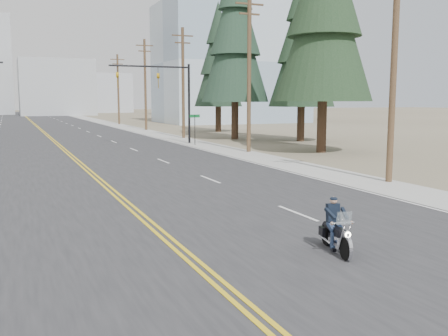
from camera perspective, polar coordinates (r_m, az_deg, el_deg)
name	(u,v)px	position (r m, az deg, el deg)	size (l,w,h in m)	color
ground_plane	(202,270)	(11.64, -2.51, -11.57)	(400.00, 400.00, 0.00)	#776D56
road	(36,126)	(80.45, -20.66, 4.54)	(20.00, 200.00, 0.01)	#303033
sidewalk_right	(113,124)	(81.82, -12.57, 4.89)	(3.00, 200.00, 0.01)	#A5A5A0
traffic_mast_right	(167,87)	(44.20, -6.54, 9.13)	(7.10, 0.26, 7.00)	black
street_sign	(195,124)	(42.91, -3.35, 5.02)	(0.90, 0.06, 2.62)	black
utility_pole_a	(394,59)	(24.62, 18.87, 11.74)	(2.20, 0.30, 11.00)	brown
utility_pole_b	(249,71)	(37.15, 2.89, 11.05)	(2.20, 0.30, 11.50)	brown
utility_pole_c	(183,81)	(51.01, -4.70, 9.86)	(2.20, 0.30, 11.00)	brown
utility_pole_d	(145,83)	(65.39, -8.99, 9.55)	(2.20, 0.30, 11.50)	brown
utility_pole_e	(118,88)	(81.94, -12.00, 8.92)	(2.20, 0.30, 11.00)	brown
glass_building	(230,64)	(88.14, 0.71, 11.77)	(24.00, 16.00, 20.00)	#9EB5CC
haze_bldg_b	(57,88)	(135.82, -18.59, 8.70)	(18.00, 14.00, 14.00)	#ADB2B7
haze_bldg_c	(194,80)	(128.13, -3.40, 10.06)	(16.00, 12.00, 18.00)	#B7BCC6
haze_bldg_e	(106,93)	(162.86, -13.32, 8.32)	(14.00, 14.00, 12.00)	#B7BCC6
motorcyclist	(336,226)	(13.00, 12.73, -6.45)	(0.77, 1.79, 1.40)	black
conifer_near	(325,2)	(38.17, 11.47, 18.13)	(7.12, 7.12, 18.84)	#382619
conifer_mid	(303,40)	(47.80, 8.96, 14.29)	(6.11, 6.11, 16.30)	#382619
conifer_tall	(235,30)	(50.09, 1.28, 15.47)	(6.62, 6.62, 18.39)	#382619
conifer_far	(218,58)	(61.35, -0.67, 12.49)	(5.79, 5.79, 15.51)	#382619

